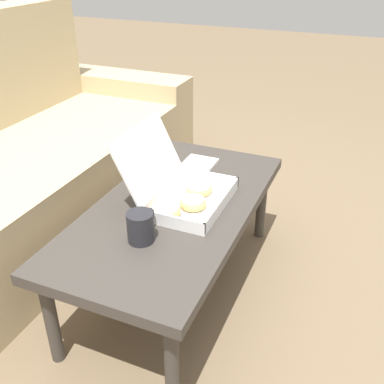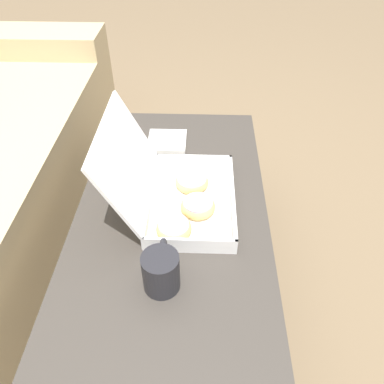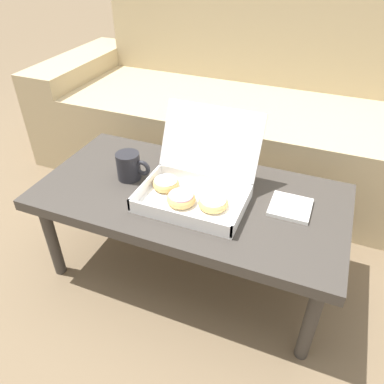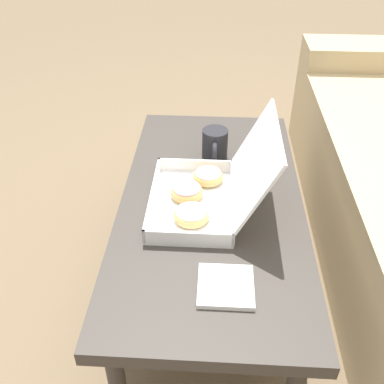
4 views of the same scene
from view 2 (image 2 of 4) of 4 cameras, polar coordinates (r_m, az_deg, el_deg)
ground_plane at (r=1.38m, az=-5.13°, el=-14.41°), size 12.00×12.00×0.00m
coffee_table at (r=1.10m, az=-3.05°, el=-4.52°), size 1.09×0.55×0.39m
pastry_box at (r=1.05m, az=-2.35°, el=-0.20°), size 0.36×0.35×0.27m
coffee_mug at (r=0.88m, az=-4.73°, el=-11.83°), size 0.13×0.09×0.10m
napkin_stack at (r=1.34m, az=-3.83°, el=7.76°), size 0.13×0.13×0.01m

